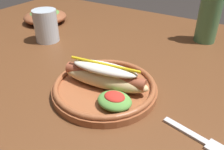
% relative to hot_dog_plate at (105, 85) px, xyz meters
% --- Properties ---
extents(dining_table, '(1.48, 1.07, 0.74)m').
position_rel_hot_dog_plate_xyz_m(dining_table, '(-0.03, 0.08, -0.10)').
color(dining_table, brown).
rests_on(dining_table, ground_plane).
extents(hot_dog_plate, '(0.23, 0.23, 0.08)m').
position_rel_hot_dog_plate_xyz_m(hot_dog_plate, '(0.00, 0.00, 0.00)').
color(hot_dog_plate, '#9E5633').
rests_on(hot_dog_plate, dining_table).
extents(fork, '(0.12, 0.05, 0.00)m').
position_rel_hot_dog_plate_xyz_m(fork, '(0.21, -0.03, -0.02)').
color(fork, silver).
rests_on(fork, dining_table).
extents(water_cup, '(0.08, 0.08, 0.10)m').
position_rel_hot_dog_plate_xyz_m(water_cup, '(-0.32, 0.14, 0.03)').
color(water_cup, silver).
rests_on(water_cup, dining_table).
extents(glass_bottle, '(0.07, 0.07, 0.22)m').
position_rel_hot_dog_plate_xyz_m(glass_bottle, '(0.11, 0.42, 0.06)').
color(glass_bottle, '#4C7F51').
rests_on(glass_bottle, dining_table).
extents(side_bowl, '(0.16, 0.16, 0.05)m').
position_rel_hot_dog_plate_xyz_m(side_bowl, '(-0.46, 0.27, 0.00)').
color(side_bowl, brown).
rests_on(side_bowl, dining_table).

